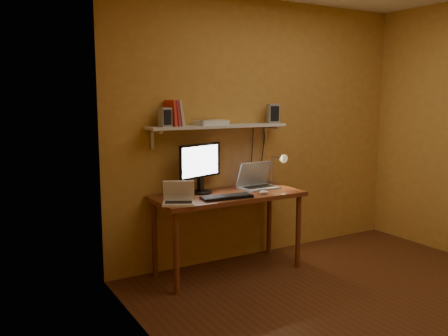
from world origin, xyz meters
TOP-DOWN VIEW (x-y plane):
  - room at (0.00, 0.00)m, footprint 3.44×3.24m
  - desk at (-0.61, 1.28)m, footprint 1.40×0.60m
  - wall_shelf at (-0.61, 1.47)m, footprint 1.40×0.25m
  - monitor at (-0.81, 1.44)m, footprint 0.49×0.27m
  - laptop at (-0.23, 1.37)m, footprint 0.37×0.28m
  - netbook at (-1.18, 1.12)m, footprint 0.32×0.29m
  - keyboard at (-0.72, 1.11)m, footprint 0.47×0.20m
  - mouse at (-0.33, 1.10)m, footprint 0.10×0.08m
  - desk_lamp at (0.05, 1.41)m, footprint 0.09×0.23m
  - speaker_left at (-1.14, 1.46)m, footprint 0.10×0.10m
  - speaker_right at (0.03, 1.48)m, footprint 0.14×0.14m
  - books at (-1.04, 1.50)m, footprint 0.14×0.17m
  - shelf_camera at (-0.78, 1.42)m, footprint 0.10×0.05m
  - router at (-0.67, 1.48)m, footprint 0.29×0.20m

SIDE VIEW (x-z plane):
  - desk at x=-0.61m, z-range 0.29..1.04m
  - keyboard at x=-0.72m, z-range 0.75..0.77m
  - mouse at x=-0.33m, z-range 0.75..0.78m
  - netbook at x=-1.18m, z-range 0.71..0.90m
  - laptop at x=-0.23m, z-range 0.69..0.95m
  - desk_lamp at x=0.05m, z-range 0.77..1.15m
  - monitor at x=-0.81m, z-range 0.78..1.24m
  - room at x=0.00m, z-range -0.02..2.62m
  - wall_shelf at x=-0.61m, z-range 1.26..1.46m
  - router at x=-0.67m, z-range 1.38..1.42m
  - shelf_camera at x=-0.78m, z-range 1.38..1.43m
  - speaker_left at x=-1.14m, z-range 1.38..1.54m
  - speaker_right at x=0.03m, z-range 1.38..1.57m
  - books at x=-1.04m, z-range 1.37..1.61m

